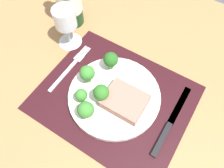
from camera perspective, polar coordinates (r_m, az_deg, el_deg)
name	(u,v)px	position (r cm, az deg, el deg)	size (l,w,h in cm)	color
ground_plane	(114,100)	(64.34, 0.58, -4.13)	(140.00, 110.00, 3.00)	#996D42
placemat	(114,97)	(62.87, 0.59, -3.47)	(41.69, 34.17, 0.30)	black
plate	(114,96)	(62.02, 0.60, -3.07)	(25.64, 25.64, 1.60)	silver
steak	(125,101)	(59.00, 3.34, -4.36)	(10.92, 9.07, 2.75)	#9E6B5B
broccoli_near_fork	(86,110)	(56.06, -6.77, -6.61)	(4.34, 4.34, 5.60)	#5B8942
broccoli_center	(87,74)	(60.85, -6.54, 2.54)	(4.26, 4.26, 5.91)	#5B8942
broccoli_back_left	(111,60)	(63.07, -0.32, 6.22)	(4.25, 4.25, 5.98)	#5B8942
broccoli_near_steak	(81,95)	(58.99, -7.93, -2.91)	(3.37, 3.37, 4.34)	#5B8942
broccoli_front_edge	(101,93)	(57.27, -2.79, -2.23)	(4.22, 4.22, 6.10)	#6B994C
fork	(70,67)	(68.85, -10.63, 4.23)	(2.40, 19.20, 0.50)	silver
knife	(169,125)	(60.98, 14.45, -10.21)	(1.80, 23.00, 0.80)	black
wine_glass	(65,21)	(69.25, -11.90, 15.66)	(7.60, 7.60, 13.45)	silver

